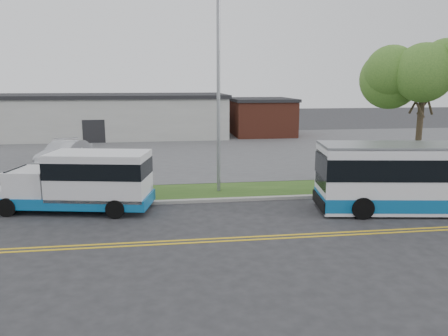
{
  "coord_description": "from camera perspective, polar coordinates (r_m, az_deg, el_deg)",
  "views": [
    {
      "loc": [
        0.22,
        -18.86,
        5.66
      ],
      "look_at": [
        3.06,
        1.25,
        1.6
      ],
      "focal_mm": 35.0,
      "sensor_mm": 36.0,
      "label": 1
    }
  ],
  "objects": [
    {
      "name": "parked_car_a",
      "position": [
        31.07,
        -20.1,
        1.83
      ],
      "size": [
        3.11,
        5.24,
        1.63
      ],
      "primitive_type": "imported",
      "rotation": [
        0.0,
        0.0,
        -0.3
      ],
      "color": "#B1B3B9",
      "rests_on": "parking_lot"
    },
    {
      "name": "tree_east",
      "position": [
        25.85,
        24.71,
        11.5
      ],
      "size": [
        5.2,
        5.2,
        8.33
      ],
      "color": "#34261C",
      "rests_on": "verge"
    },
    {
      "name": "verge",
      "position": [
        22.48,
        -8.35,
        -3.27
      ],
      "size": [
        80.0,
        3.3,
        0.1
      ],
      "primitive_type": "cube",
      "color": "#284918",
      "rests_on": "ground"
    },
    {
      "name": "shuttle_bus",
      "position": [
        20.1,
        -17.72,
        -1.47
      ],
      "size": [
        7.11,
        3.45,
        2.62
      ],
      "rotation": [
        0.0,
        0.0,
        -0.2
      ],
      "color": "#0D5892",
      "rests_on": "ground"
    },
    {
      "name": "parked_car_b",
      "position": [
        31.84,
        -19.83,
        1.95
      ],
      "size": [
        3.11,
        5.52,
        1.51
      ],
      "primitive_type": "imported",
      "rotation": [
        0.0,
        0.0,
        0.2
      ],
      "color": "silver",
      "rests_on": "parking_lot"
    },
    {
      "name": "curb",
      "position": [
        20.73,
        -8.37,
        -4.45
      ],
      "size": [
        80.0,
        0.3,
        0.15
      ],
      "primitive_type": "cube",
      "color": "#9E9B93",
      "rests_on": "ground"
    },
    {
      "name": "lane_line_north",
      "position": [
        16.05,
        -8.42,
        -9.46
      ],
      "size": [
        70.0,
        0.12,
        0.01
      ],
      "primitive_type": "cube",
      "color": "gold",
      "rests_on": "ground"
    },
    {
      "name": "transit_bus",
      "position": [
        21.31,
        26.68,
        -1.14
      ],
      "size": [
        11.03,
        4.04,
        2.99
      ],
      "rotation": [
        0.0,
        0.0,
        -0.15
      ],
      "color": "silver",
      "rests_on": "ground"
    },
    {
      "name": "ground",
      "position": [
        19.7,
        -8.37,
        -5.52
      ],
      "size": [
        140.0,
        140.0,
        0.0
      ],
      "primitive_type": "plane",
      "color": "#28282B",
      "rests_on": "ground"
    },
    {
      "name": "streetlight_near",
      "position": [
        21.77,
        -0.71,
        10.18
      ],
      "size": [
        0.35,
        1.53,
        9.5
      ],
      "color": "gray",
      "rests_on": "verge"
    },
    {
      "name": "brick_wing",
      "position": [
        46.17,
        4.89,
        6.67
      ],
      "size": [
        6.3,
        7.3,
        3.9
      ],
      "color": "brown",
      "rests_on": "ground"
    },
    {
      "name": "lane_line_south",
      "position": [
        15.76,
        -8.42,
        -9.85
      ],
      "size": [
        70.0,
        0.12,
        0.01
      ],
      "primitive_type": "cube",
      "color": "gold",
      "rests_on": "ground"
    },
    {
      "name": "parking_lot",
      "position": [
        36.3,
        -8.29,
        2.3
      ],
      "size": [
        80.0,
        25.0,
        0.1
      ],
      "primitive_type": "cube",
      "color": "#4C4C4F",
      "rests_on": "ground"
    },
    {
      "name": "commercial_building",
      "position": [
        46.41,
        -15.82,
        6.59
      ],
      "size": [
        25.4,
        10.4,
        4.35
      ],
      "color": "#9E9E99",
      "rests_on": "ground"
    }
  ]
}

